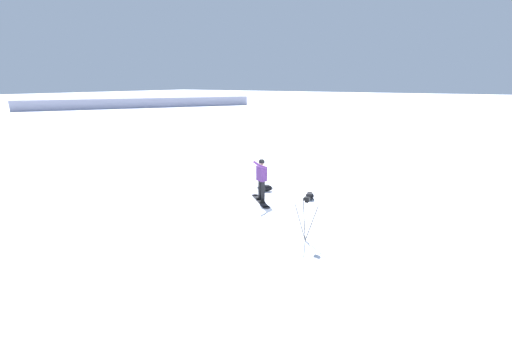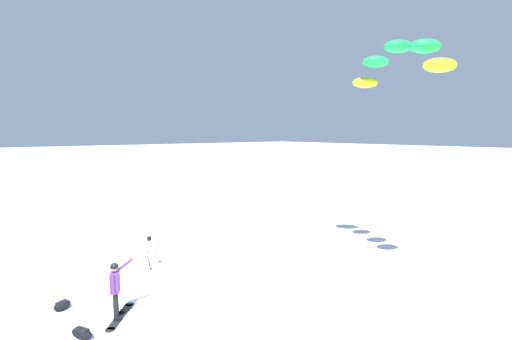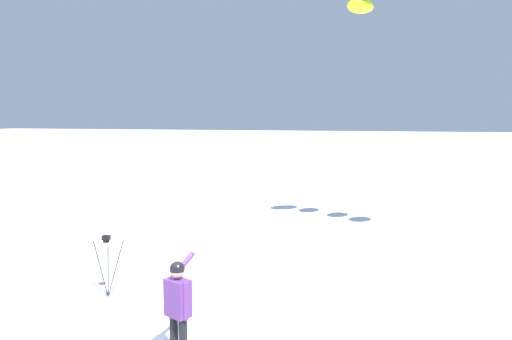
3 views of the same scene
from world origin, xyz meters
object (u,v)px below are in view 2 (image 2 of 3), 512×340
camera_tripod (150,247)px  traction_kite (398,61)px  gear_bag_large (82,333)px  snowboarder (115,284)px  gear_bag_small (62,305)px  snowboard (120,316)px

camera_tripod → traction_kite: bearing=-42.9°
gear_bag_large → camera_tripod: 4.82m
snowboarder → gear_bag_large: bearing=-157.1°
snowboarder → camera_tripod: (2.27, 2.92, -0.07)m
traction_kite → snowboarder: bearing=158.7°
gear_bag_small → snowboarder: bearing=-54.2°
gear_bag_large → camera_tripod: bearing=45.2°
traction_kite → gear_bag_large: (-10.36, 3.16, -8.09)m
gear_bag_large → camera_tripod: camera_tripod is taller
snowboarder → gear_bag_small: size_ratio=2.87×
snowboarder → snowboard: (0.12, 0.03, -1.05)m
traction_kite → camera_tripod: (-7.01, 6.53, -7.24)m
snowboarder → gear_bag_small: snowboarder is taller
snowboard → camera_tripod: 3.74m
traction_kite → gear_bag_large: size_ratio=6.56×
traction_kite → gear_bag_small: bearing=153.3°
gear_bag_large → gear_bag_small: (-0.10, 2.09, -0.01)m
camera_tripod → gear_bag_small: camera_tripod is taller
traction_kite → camera_tripod: bearing=137.1°
camera_tripod → gear_bag_large: bearing=-134.8°
snowboarder → camera_tripod: bearing=52.1°
snowboard → traction_kite: 12.84m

